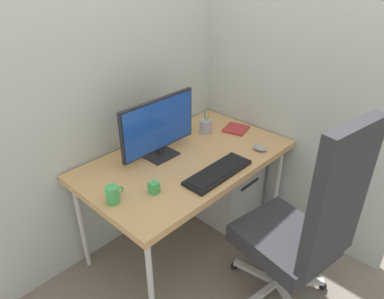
% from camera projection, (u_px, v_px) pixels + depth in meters
% --- Properties ---
extents(ground_plane, '(8.00, 8.00, 0.00)m').
position_uv_depth(ground_plane, '(187.00, 241.00, 2.63)').
color(ground_plane, slate).
extents(wall_back, '(2.48, 0.04, 2.80)m').
position_uv_depth(wall_back, '(136.00, 39.00, 2.20)').
color(wall_back, '#B7C1BC').
rests_on(wall_back, ground_plane).
extents(wall_side_right, '(0.04, 1.93, 2.80)m').
position_uv_depth(wall_side_right, '(280.00, 35.00, 2.29)').
color(wall_side_right, '#B7C1BC').
rests_on(wall_side_right, ground_plane).
extents(desk, '(1.35, 0.79, 0.72)m').
position_uv_depth(desk, '(186.00, 163.00, 2.30)').
color(desk, tan).
rests_on(desk, ground_plane).
extents(office_chair, '(0.61, 0.63, 1.26)m').
position_uv_depth(office_chair, '(305.00, 227.00, 1.89)').
color(office_chair, black).
rests_on(office_chair, ground_plane).
extents(filing_cabinet, '(0.41, 0.47, 0.55)m').
position_uv_depth(filing_cabinet, '(224.00, 184.00, 2.79)').
color(filing_cabinet, '#B2B5BA').
rests_on(filing_cabinet, ground_plane).
extents(monitor, '(0.57, 0.16, 0.39)m').
position_uv_depth(monitor, '(159.00, 127.00, 2.20)').
color(monitor, black).
rests_on(monitor, desk).
extents(keyboard, '(0.46, 0.16, 0.03)m').
position_uv_depth(keyboard, '(218.00, 172.00, 2.10)').
color(keyboard, black).
rests_on(keyboard, desk).
extents(mouse, '(0.08, 0.10, 0.04)m').
position_uv_depth(mouse, '(260.00, 148.00, 2.34)').
color(mouse, gray).
rests_on(mouse, desk).
extents(pen_holder, '(0.09, 0.09, 0.18)m').
position_uv_depth(pen_holder, '(205.00, 126.00, 2.55)').
color(pen_holder, '#9EA0A5').
rests_on(pen_holder, desk).
extents(notebook, '(0.20, 0.20, 0.02)m').
position_uv_depth(notebook, '(236.00, 129.00, 2.61)').
color(notebook, '#B23333').
rests_on(notebook, desk).
extents(coffee_mug, '(0.11, 0.07, 0.10)m').
position_uv_depth(coffee_mug, '(113.00, 195.00, 1.85)').
color(coffee_mug, '#3FAD59').
rests_on(coffee_mug, desk).
extents(desk_clamp_accessory, '(0.05, 0.05, 0.07)m').
position_uv_depth(desk_clamp_accessory, '(154.00, 188.00, 1.93)').
color(desk_clamp_accessory, '#3FAD59').
rests_on(desk_clamp_accessory, desk).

